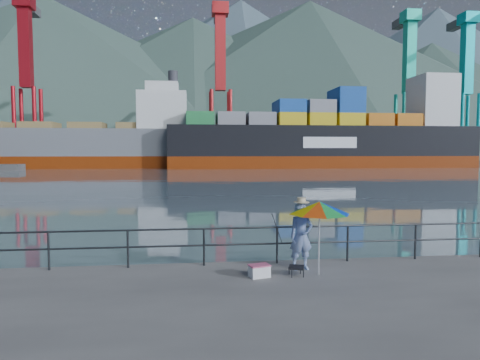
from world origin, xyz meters
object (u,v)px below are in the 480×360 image
at_px(fisherman, 301,236).
at_px(bulk_carrier, 94,144).
at_px(beach_umbrella, 319,208).
at_px(cooler_bag, 259,271).
at_px(container_ship, 330,136).

bearing_deg(fisherman, bulk_carrier, 98.34).
xyz_separation_m(beach_umbrella, cooler_bag, (-1.49, 0.01, -1.55)).
bearing_deg(container_ship, fisherman, -108.90).
bearing_deg(beach_umbrella, cooler_bag, 179.77).
xyz_separation_m(bulk_carrier, container_ship, (44.76, -2.48, 1.63)).
bearing_deg(fisherman, container_ship, 63.22).
bearing_deg(container_ship, beach_umbrella, -108.54).
bearing_deg(bulk_carrier, beach_umbrella, -73.68).
bearing_deg(container_ship, bulk_carrier, 176.83).
bearing_deg(container_ship, cooler_bag, -109.63).
height_order(beach_umbrella, cooler_bag, beach_umbrella).
height_order(beach_umbrella, container_ship, container_ship).
bearing_deg(bulk_carrier, fisherman, -73.78).
bearing_deg(cooler_bag, beach_umbrella, -15.72).
distance_m(bulk_carrier, container_ship, 44.86).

